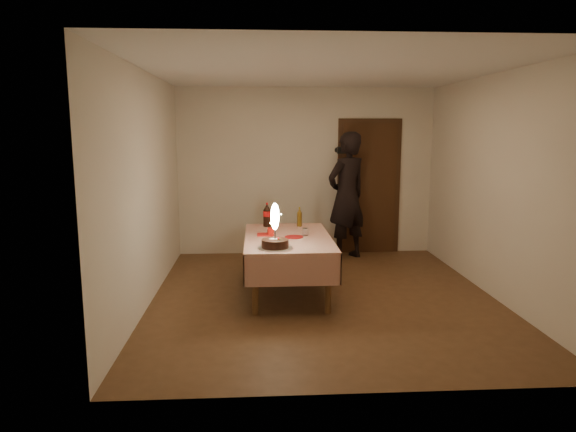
# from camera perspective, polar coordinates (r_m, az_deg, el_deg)

# --- Properties ---
(ground) EXTENTS (4.00, 4.50, 0.01)m
(ground) POSITION_cam_1_polar(r_m,az_deg,el_deg) (6.15, 3.95, -8.97)
(ground) COLOR brown
(ground) RESTS_ON ground
(room_shell) EXTENTS (4.04, 4.54, 2.62)m
(room_shell) POSITION_cam_1_polar(r_m,az_deg,el_deg) (5.92, 4.37, 6.65)
(room_shell) COLOR silver
(room_shell) RESTS_ON ground
(dining_table) EXTENTS (1.02, 1.72, 0.69)m
(dining_table) POSITION_cam_1_polar(r_m,az_deg,el_deg) (6.15, -0.03, -3.15)
(dining_table) COLOR brown
(dining_table) RESTS_ON ground
(birthday_cake) EXTENTS (0.37, 0.37, 0.49)m
(birthday_cake) POSITION_cam_1_polar(r_m,az_deg,el_deg) (5.51, -1.45, -2.44)
(birthday_cake) COLOR white
(birthday_cake) RESTS_ON dining_table
(red_plate) EXTENTS (0.22, 0.22, 0.01)m
(red_plate) POSITION_cam_1_polar(r_m,az_deg,el_deg) (6.09, 0.67, -2.33)
(red_plate) COLOR #B20C0F
(red_plate) RESTS_ON dining_table
(red_cup) EXTENTS (0.08, 0.08, 0.10)m
(red_cup) POSITION_cam_1_polar(r_m,az_deg,el_deg) (6.15, -1.93, -1.77)
(red_cup) COLOR #B9150C
(red_cup) RESTS_ON dining_table
(clear_cup) EXTENTS (0.07, 0.07, 0.09)m
(clear_cup) POSITION_cam_1_polar(r_m,az_deg,el_deg) (6.18, 1.94, -1.77)
(clear_cup) COLOR silver
(clear_cup) RESTS_ON dining_table
(napkin_stack) EXTENTS (0.15, 0.15, 0.02)m
(napkin_stack) POSITION_cam_1_polar(r_m,az_deg,el_deg) (6.20, -2.76, -2.07)
(napkin_stack) COLOR #B11814
(napkin_stack) RESTS_ON dining_table
(cola_bottle) EXTENTS (0.10, 0.10, 0.32)m
(cola_bottle) POSITION_cam_1_polar(r_m,az_deg,el_deg) (6.74, -2.34, 0.11)
(cola_bottle) COLOR black
(cola_bottle) RESTS_ON dining_table
(amber_bottle_left) EXTENTS (0.06, 0.06, 0.26)m
(amber_bottle_left) POSITION_cam_1_polar(r_m,az_deg,el_deg) (6.76, -1.68, -0.14)
(amber_bottle_left) COLOR brown
(amber_bottle_left) RESTS_ON dining_table
(amber_bottle_right) EXTENTS (0.06, 0.06, 0.26)m
(amber_bottle_right) POSITION_cam_1_polar(r_m,az_deg,el_deg) (6.75, 1.28, -0.16)
(amber_bottle_right) COLOR brown
(amber_bottle_right) RESTS_ON dining_table
(photographer) EXTENTS (0.84, 0.77, 1.93)m
(photographer) POSITION_cam_1_polar(r_m,az_deg,el_deg) (7.81, 6.54, 2.24)
(photographer) COLOR black
(photographer) RESTS_ON ground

